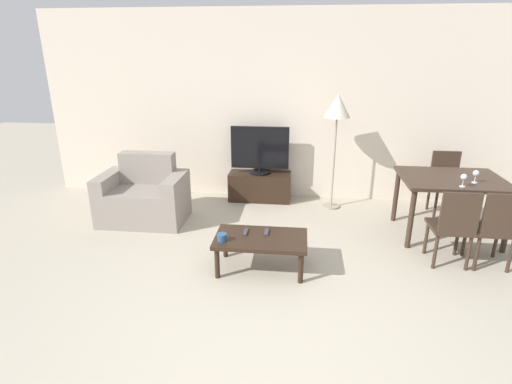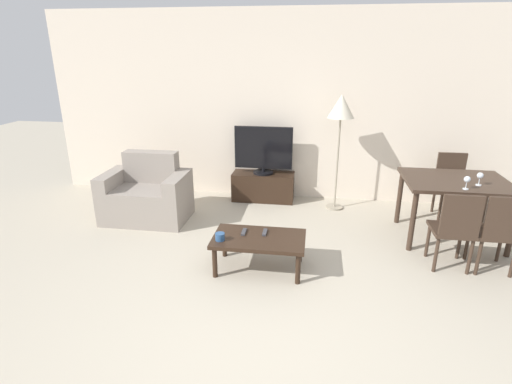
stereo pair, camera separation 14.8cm
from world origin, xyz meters
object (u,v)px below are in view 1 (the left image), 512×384
(dining_chair_far, at_px, (446,180))
(dining_table, at_px, (451,185))
(remote_primary, at_px, (266,232))
(wine_glass_left, at_px, (476,174))
(floor_lamp, at_px, (337,110))
(tv, at_px, (260,150))
(dining_chair_near, at_px, (453,224))
(coffee_table, at_px, (261,241))
(cup_white_near, at_px, (222,237))
(armchair, at_px, (144,197))
(dining_chair_near_right, at_px, (495,226))
(tv_stand, at_px, (260,186))
(wine_glass_center, at_px, (464,178))
(remote_secondary, at_px, (245,232))

(dining_chair_far, bearing_deg, dining_table, -104.98)
(remote_primary, distance_m, wine_glass_left, 2.44)
(wine_glass_left, bearing_deg, floor_lamp, 147.24)
(tv, height_order, dining_chair_near, tv)
(coffee_table, relative_size, cup_white_near, 9.86)
(dining_chair_far, distance_m, wine_glass_left, 1.00)
(armchair, distance_m, dining_chair_near_right, 4.08)
(floor_lamp, distance_m, remote_primary, 2.15)
(armchair, relative_size, tv_stand, 1.19)
(coffee_table, height_order, wine_glass_center, wine_glass_center)
(cup_white_near, xyz_separation_m, wine_glass_left, (2.69, 1.00, 0.44))
(coffee_table, height_order, remote_primary, remote_primary)
(floor_lamp, relative_size, remote_primary, 10.66)
(remote_primary, relative_size, cup_white_near, 1.59)
(coffee_table, xyz_separation_m, dining_table, (2.15, 1.05, 0.33))
(dining_chair_far, height_order, dining_chair_near_right, same)
(dining_chair_far, relative_size, remote_secondary, 5.66)
(dining_chair_near_right, bearing_deg, cup_white_near, -171.25)
(floor_lamp, relative_size, wine_glass_left, 10.95)
(armchair, height_order, tv, tv)
(tv, bearing_deg, wine_glass_left, -24.08)
(cup_white_near, bearing_deg, dining_chair_near_right, 8.75)
(dining_chair_far, xyz_separation_m, wine_glass_center, (-0.22, -1.09, 0.37))
(dining_chair_far, bearing_deg, remote_primary, -143.46)
(coffee_table, distance_m, cup_white_near, 0.40)
(tv_stand, relative_size, remote_secondary, 6.06)
(floor_lamp, relative_size, wine_glass_center, 10.95)
(dining_chair_far, height_order, floor_lamp, floor_lamp)
(armchair, xyz_separation_m, wine_glass_left, (3.97, -0.21, 0.52))
(remote_secondary, relative_size, wine_glass_left, 1.03)
(dining_chair_far, bearing_deg, dining_chair_near_right, -90.00)
(coffee_table, bearing_deg, dining_chair_near_right, 7.19)
(dining_table, relative_size, remote_secondary, 7.69)
(tv_stand, height_order, dining_table, dining_table)
(dining_table, relative_size, dining_chair_near_right, 1.36)
(remote_secondary, bearing_deg, dining_table, 22.80)
(tv_stand, height_order, dining_chair_near_right, dining_chair_near_right)
(tv, bearing_deg, coffee_table, -83.71)
(armchair, bearing_deg, dining_table, -0.56)
(dining_chair_near_right, distance_m, remote_secondary, 2.53)
(tv_stand, xyz_separation_m, floor_lamp, (1.06, -0.18, 1.17))
(cup_white_near, bearing_deg, wine_glass_left, 20.33)
(dining_chair_near, bearing_deg, wine_glass_center, 65.72)
(tv, bearing_deg, remote_primary, -82.02)
(wine_glass_left, bearing_deg, armchair, 176.93)
(dining_table, relative_size, dining_chair_near, 1.36)
(coffee_table, height_order, remote_secondary, remote_secondary)
(armchair, distance_m, cup_white_near, 1.76)
(dining_table, height_order, dining_chair_near_right, dining_chair_near_right)
(floor_lamp, bearing_deg, tv_stand, 170.20)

